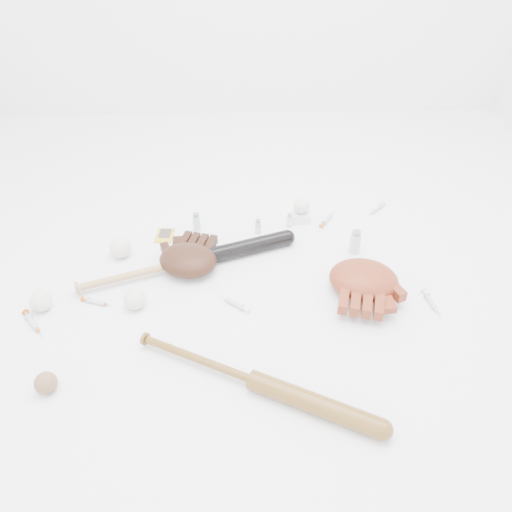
{
  "coord_description": "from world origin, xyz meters",
  "views": [
    {
      "loc": [
        0.01,
        -1.34,
        1.23
      ],
      "look_at": [
        0.05,
        0.08,
        0.06
      ],
      "focal_mm": 35.0,
      "sensor_mm": 36.0,
      "label": 1
    }
  ],
  "objects_px": {
    "bat_dark": "(188,261)",
    "pedestal": "(301,216)",
    "glove_dark": "(188,260)",
    "bat_wood": "(253,380)"
  },
  "relations": [
    {
      "from": "glove_dark",
      "to": "pedestal",
      "type": "bearing_deg",
      "value": 50.29
    },
    {
      "from": "bat_dark",
      "to": "glove_dark",
      "type": "xyz_separation_m",
      "value": [
        0.0,
        -0.01,
        0.02
      ]
    },
    {
      "from": "glove_dark",
      "to": "bat_dark",
      "type": "bearing_deg",
      "value": 123.85
    },
    {
      "from": "bat_dark",
      "to": "glove_dark",
      "type": "bearing_deg",
      "value": -91.74
    },
    {
      "from": "bat_wood",
      "to": "glove_dark",
      "type": "bearing_deg",
      "value": 139.55
    },
    {
      "from": "bat_dark",
      "to": "bat_wood",
      "type": "relative_size",
      "value": 1.07
    },
    {
      "from": "bat_wood",
      "to": "pedestal",
      "type": "bearing_deg",
      "value": 101.46
    },
    {
      "from": "bat_wood",
      "to": "pedestal",
      "type": "xyz_separation_m",
      "value": [
        0.22,
        0.84,
        -0.01
      ]
    },
    {
      "from": "bat_dark",
      "to": "pedestal",
      "type": "relative_size",
      "value": 12.14
    },
    {
      "from": "bat_dark",
      "to": "pedestal",
      "type": "distance_m",
      "value": 0.54
    }
  ]
}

